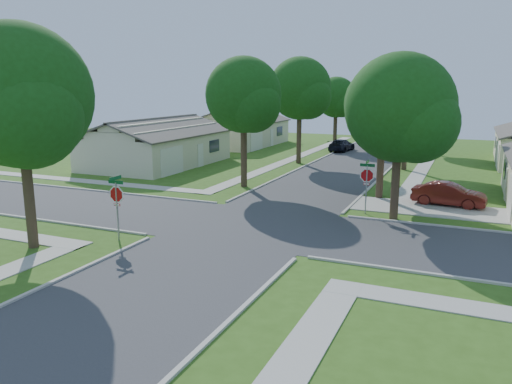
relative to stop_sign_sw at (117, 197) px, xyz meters
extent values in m
plane|color=#345617|center=(4.70, 4.70, -2.03)|extent=(100.00, 100.00, 0.00)
cube|color=#333335|center=(4.70, 4.70, -2.03)|extent=(7.00, 100.00, 0.02)
cube|color=#9E9B91|center=(10.80, 30.70, -2.01)|extent=(1.20, 40.00, 0.04)
cube|color=#9E9B91|center=(-1.40, 30.70, -2.01)|extent=(1.20, 40.00, 0.04)
cube|color=#9E9B91|center=(12.60, 11.80, -2.01)|extent=(8.80, 3.60, 0.05)
cube|color=gray|center=(0.00, 0.00, -0.68)|extent=(0.06, 0.06, 2.70)
cylinder|color=white|center=(0.00, 0.00, 0.12)|extent=(1.05, 0.02, 1.05)
cylinder|color=#AB0B0F|center=(0.00, 0.00, 0.12)|extent=(0.90, 0.03, 0.90)
cube|color=#AB0B0F|center=(0.00, 0.00, -0.35)|extent=(0.34, 0.03, 0.12)
cube|color=white|center=(0.00, 0.00, -0.35)|extent=(0.30, 0.03, 0.08)
cube|color=#0C5426|center=(0.00, 0.00, 0.69)|extent=(0.80, 0.02, 0.16)
cube|color=#0C5426|center=(0.00, 0.00, 0.87)|extent=(0.02, 0.80, 0.16)
cube|color=gray|center=(9.40, 9.40, -0.68)|extent=(0.06, 0.06, 2.70)
cylinder|color=white|center=(9.40, 9.40, 0.12)|extent=(1.05, 0.02, 1.05)
cylinder|color=#AB0B0F|center=(9.40, 9.40, 0.12)|extent=(0.90, 0.03, 0.90)
cube|color=#AB0B0F|center=(9.40, 9.40, -0.35)|extent=(0.34, 0.03, 0.12)
cube|color=white|center=(9.40, 9.40, -0.35)|extent=(0.30, 0.03, 0.08)
cube|color=#0C5426|center=(9.40, 9.40, 0.69)|extent=(0.80, 0.02, 0.16)
cube|color=#0C5426|center=(9.40, 9.40, 0.87)|extent=(0.02, 0.80, 0.16)
cylinder|color=#38281C|center=(9.40, 13.70, -0.05)|extent=(0.44, 0.44, 3.95)
sphere|color=#174611|center=(9.40, 13.70, 3.85)|extent=(4.80, 4.80, 4.80)
sphere|color=#174611|center=(10.24, 13.22, 3.25)|extent=(3.46, 3.46, 3.46)
sphere|color=#174611|center=(8.68, 14.30, 3.37)|extent=(3.26, 3.26, 3.26)
cylinder|color=#38281C|center=(9.40, 25.70, 0.12)|extent=(0.44, 0.44, 4.30)
sphere|color=#174611|center=(9.40, 25.70, 4.48)|extent=(5.40, 5.40, 5.40)
sphere|color=#174611|center=(10.35, 25.16, 3.81)|extent=(3.89, 3.89, 3.89)
sphere|color=#174611|center=(8.59, 26.38, 3.94)|extent=(3.67, 3.67, 3.67)
cylinder|color=#38281C|center=(9.40, 38.70, 0.07)|extent=(0.44, 0.44, 4.20)
sphere|color=#174611|center=(9.40, 38.70, 4.19)|extent=(5.00, 5.00, 5.00)
sphere|color=#174611|center=(10.28, 38.20, 3.57)|extent=(3.60, 3.60, 3.60)
sphere|color=#174611|center=(8.65, 39.33, 3.69)|extent=(3.40, 3.40, 3.40)
cylinder|color=#38281C|center=(0.00, 13.70, 0.09)|extent=(0.44, 0.44, 4.25)
sphere|color=#174611|center=(0.00, 13.70, 4.34)|extent=(5.20, 5.20, 5.20)
sphere|color=#174611|center=(0.91, 13.18, 3.69)|extent=(3.74, 3.74, 3.74)
sphere|color=#174611|center=(-0.78, 14.35, 3.82)|extent=(3.54, 3.54, 3.54)
cylinder|color=#38281C|center=(0.00, 25.70, 0.19)|extent=(0.44, 0.44, 4.44)
sphere|color=#174611|center=(0.00, 25.70, 4.73)|extent=(5.60, 5.60, 5.60)
sphere|color=#174611|center=(0.98, 25.14, 4.03)|extent=(4.03, 4.03, 4.03)
sphere|color=#174611|center=(-0.84, 26.40, 4.17)|extent=(3.81, 3.81, 3.81)
cylinder|color=#38281C|center=(0.00, 38.70, -0.08)|extent=(0.44, 0.44, 3.90)
sphere|color=#174611|center=(0.00, 38.70, 3.70)|extent=(4.60, 4.60, 4.60)
sphere|color=#174611|center=(0.80, 38.24, 3.13)|extent=(3.31, 3.31, 3.31)
sphere|color=#174611|center=(-0.69, 39.28, 3.24)|extent=(3.13, 3.13, 3.13)
cylinder|color=#38281C|center=(-2.80, -2.30, -0.01)|extent=(0.44, 0.44, 4.04)
sphere|color=#174611|center=(-2.80, -2.30, 4.52)|extent=(6.00, 6.00, 6.00)
sphere|color=#174611|center=(-1.75, -2.90, 3.77)|extent=(4.32, 4.32, 4.32)
sphere|color=#174611|center=(-3.70, -1.55, 3.92)|extent=(4.08, 4.08, 4.08)
cylinder|color=#38281C|center=(11.00, 8.90, -0.26)|extent=(0.44, 0.44, 3.54)
sphere|color=#174611|center=(11.00, 8.90, 3.83)|extent=(5.60, 5.60, 5.60)
sphere|color=#174611|center=(11.98, 8.34, 3.13)|extent=(4.03, 4.03, 4.03)
sphere|color=#174611|center=(10.16, 9.60, 3.27)|extent=(3.81, 3.81, 3.81)
cube|color=silver|center=(16.67, 11.80, -0.93)|extent=(0.06, 3.20, 2.20)
cube|color=silver|center=(16.67, 16.35, -1.03)|extent=(0.06, 0.90, 2.00)
cube|color=#1E2633|center=(16.67, 18.95, -0.48)|extent=(0.06, 1.80, 1.10)
cube|color=silver|center=(16.67, 29.80, -0.93)|extent=(0.06, 3.20, 2.20)
cube|color=silver|center=(16.67, 34.35, -1.03)|extent=(0.06, 0.90, 2.00)
cube|color=#1E2633|center=(16.67, 36.95, -0.48)|extent=(0.06, 1.80, 1.10)
cube|color=beige|center=(-11.30, 19.70, -0.63)|extent=(8.00, 13.00, 2.80)
cube|color=#423F39|center=(-9.30, 19.70, 1.42)|extent=(4.42, 13.60, 1.56)
cube|color=#423F39|center=(-13.30, 19.70, 1.42)|extent=(4.42, 13.60, 1.56)
cube|color=silver|center=(-7.27, 15.80, -0.93)|extent=(0.06, 3.20, 2.20)
cube|color=silver|center=(-7.27, 20.35, -1.03)|extent=(0.06, 0.90, 2.00)
cube|color=#1E2633|center=(-7.27, 22.95, -0.48)|extent=(0.06, 1.80, 1.10)
cube|color=beige|center=(-11.30, 36.70, -0.63)|extent=(8.00, 13.00, 2.80)
cube|color=#423F39|center=(-9.30, 36.70, 1.42)|extent=(4.42, 13.60, 1.56)
cube|color=#423F39|center=(-13.30, 36.70, 1.42)|extent=(4.42, 13.60, 1.56)
cube|color=silver|center=(-7.27, 32.80, -0.93)|extent=(0.06, 3.20, 2.20)
cube|color=silver|center=(-7.27, 37.35, -1.03)|extent=(0.06, 0.90, 2.00)
cube|color=#1E2633|center=(-7.27, 39.95, -0.48)|extent=(0.06, 1.80, 1.10)
imported|color=#511610|center=(13.52, 13.26, -1.35)|extent=(4.28, 1.91, 1.37)
imported|color=black|center=(7.90, 41.89, -1.33)|extent=(2.12, 4.26, 1.40)
imported|color=black|center=(1.50, 35.89, -1.38)|extent=(2.31, 4.67, 1.30)
camera|label=1|loc=(14.49, -17.62, 4.88)|focal=35.00mm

